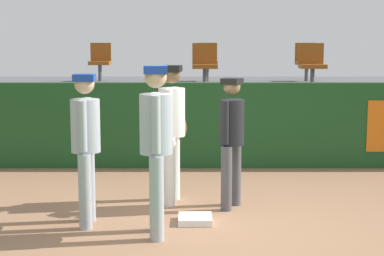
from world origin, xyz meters
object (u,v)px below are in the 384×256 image
at_px(player_runner_visitor, 153,139).
at_px(seat_back_right, 303,60).
at_px(seat_front_right, 309,62).
at_px(seat_back_left, 97,60).
at_px(player_coach_visitor, 83,139).
at_px(seat_front_center, 202,62).
at_px(first_base, 192,219).
at_px(player_fielder_home, 169,124).
at_px(seat_back_center, 204,60).
at_px(player_umpire, 229,133).

relative_size(player_runner_visitor, seat_back_right, 2.25).
bearing_deg(seat_front_right, seat_back_left, 157.44).
xyz_separation_m(player_coach_visitor, seat_front_center, (1.48, 4.79, 0.71)).
bearing_deg(first_base, seat_front_center, 87.47).
height_order(player_fielder_home, seat_back_center, seat_back_center).
distance_m(player_fielder_home, seat_front_center, 3.86).
xyz_separation_m(player_umpire, seat_back_right, (2.02, 5.83, 0.77)).
relative_size(first_base, player_coach_visitor, 0.22).
bearing_deg(player_umpire, player_runner_visitor, -10.86).
distance_m(first_base, player_runner_visitor, 1.24).
xyz_separation_m(first_base, seat_back_left, (-2.07, 6.50, 1.70)).
bearing_deg(seat_back_center, player_coach_visitor, -103.37).
distance_m(player_umpire, seat_back_center, 5.89).
bearing_deg(player_runner_visitor, first_base, 134.99).
xyz_separation_m(seat_front_center, seat_back_right, (2.28, 1.80, -0.00)).
bearing_deg(seat_back_left, player_umpire, -66.51).
relative_size(player_fielder_home, seat_front_right, 2.19).
height_order(seat_front_right, seat_back_left, same).
xyz_separation_m(player_fielder_home, player_coach_visitor, (-0.97, -1.02, -0.03)).
distance_m(player_coach_visitor, seat_front_right, 5.99).
xyz_separation_m(player_runner_visitor, seat_front_right, (2.70, 5.19, 0.65)).
bearing_deg(player_coach_visitor, seat_back_left, -174.58).
xyz_separation_m(player_fielder_home, seat_back_right, (2.79, 5.56, 0.68)).
bearing_deg(seat_front_right, seat_front_center, -180.00).
height_order(player_fielder_home, seat_back_left, seat_back_left).
bearing_deg(seat_front_center, first_base, -92.53).
bearing_deg(seat_front_center, player_umpire, -86.30).
distance_m(seat_front_right, seat_back_left, 4.69).
bearing_deg(seat_back_left, first_base, -72.36).
bearing_deg(player_umpire, seat_front_center, -149.18).
bearing_deg(seat_back_left, seat_front_center, -38.36).
relative_size(player_umpire, seat_back_center, 2.01).
relative_size(seat_front_right, seat_back_left, 1.00).
height_order(player_umpire, seat_back_center, seat_back_center).
bearing_deg(player_umpire, first_base, -8.08).
relative_size(player_fielder_home, player_runner_visitor, 0.97).
height_order(seat_front_right, seat_front_center, same).
bearing_deg(player_umpire, seat_back_right, -171.96).
height_order(first_base, player_coach_visitor, player_coach_visitor).
bearing_deg(player_coach_visitor, player_runner_visitor, 63.06).
xyz_separation_m(seat_back_center, seat_back_left, (-2.36, 0.00, 0.00)).
bearing_deg(player_umpire, seat_back_center, -151.19).
bearing_deg(seat_back_right, seat_back_center, -179.99).
bearing_deg(first_base, player_umpire, 54.80).
height_order(player_coach_visitor, seat_back_center, seat_back_center).
bearing_deg(player_umpire, seat_front_right, -176.87).
distance_m(player_umpire, seat_front_center, 4.12).
xyz_separation_m(player_coach_visitor, seat_front_right, (3.53, 4.79, 0.71)).
relative_size(player_runner_visitor, seat_front_center, 2.25).
height_order(player_runner_visitor, seat_back_right, seat_back_right).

